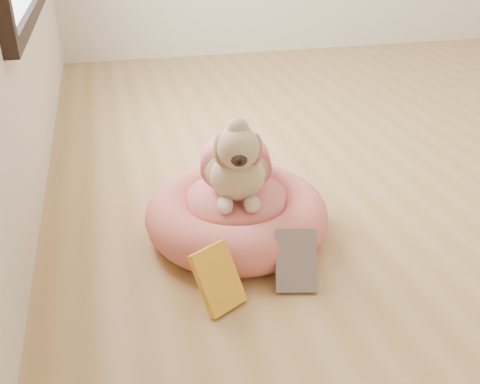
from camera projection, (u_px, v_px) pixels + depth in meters
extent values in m
plane|color=#AB8247|center=(467.00, 152.00, 2.64)|extent=(4.50, 4.50, 0.00)
cylinder|color=#F1765E|center=(237.00, 222.00, 1.96)|extent=(0.48, 0.48, 0.10)
torus|color=#F1765E|center=(237.00, 214.00, 1.94)|extent=(0.66, 0.66, 0.17)
cylinder|color=#F1765E|center=(237.00, 204.00, 1.92)|extent=(0.35, 0.35, 0.09)
cube|color=#FBF71A|center=(218.00, 279.00, 1.59)|extent=(0.17, 0.17, 0.18)
cube|color=silver|center=(296.00, 260.00, 1.67)|extent=(0.15, 0.15, 0.18)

